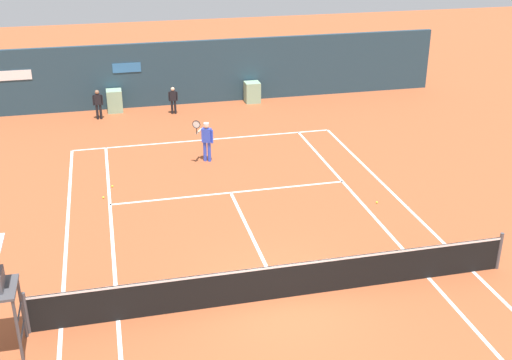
# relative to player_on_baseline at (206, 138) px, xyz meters

# --- Properties ---
(ground_plane) EXTENTS (80.00, 80.00, 0.01)m
(ground_plane) POSITION_rel_player_on_baseline_xyz_m (0.31, -8.81, -0.92)
(ground_plane) COLOR #A8512D
(tennis_net) EXTENTS (12.10, 0.10, 1.07)m
(tennis_net) POSITION_rel_player_on_baseline_xyz_m (0.31, -9.38, -0.41)
(tennis_net) COLOR #4C4C51
(tennis_net) RESTS_ON ground_plane
(sponsor_back_wall) EXTENTS (25.00, 1.02, 3.00)m
(sponsor_back_wall) POSITION_rel_player_on_baseline_xyz_m (0.29, 7.59, 0.52)
(sponsor_back_wall) COLOR #233D4C
(sponsor_back_wall) RESTS_ON ground_plane
(player_on_baseline) EXTENTS (0.79, 0.61, 1.76)m
(player_on_baseline) POSITION_rel_player_on_baseline_xyz_m (0.00, 0.00, 0.00)
(player_on_baseline) COLOR blue
(player_on_baseline) RESTS_ON ground_plane
(ball_kid_right_post) EXTENTS (0.42, 0.19, 1.26)m
(ball_kid_right_post) POSITION_rel_player_on_baseline_xyz_m (-0.52, 6.11, -0.20)
(ball_kid_right_post) COLOR black
(ball_kid_right_post) RESTS_ON ground_plane
(ball_kid_centre_post) EXTENTS (0.45, 0.19, 1.34)m
(ball_kid_centre_post) POSITION_rel_player_on_baseline_xyz_m (-3.86, 6.11, -0.15)
(ball_kid_centre_post) COLOR black
(ball_kid_centre_post) RESTS_ON ground_plane
(tennis_ball_mid_court) EXTENTS (0.07, 0.07, 0.07)m
(tennis_ball_mid_court) POSITION_rel_player_on_baseline_xyz_m (-3.56, -1.59, -0.89)
(tennis_ball_mid_court) COLOR #CCE033
(tennis_ball_mid_court) RESTS_ON ground_plane
(tennis_ball_by_sideline) EXTENTS (0.07, 0.07, 0.07)m
(tennis_ball_by_sideline) POSITION_rel_player_on_baseline_xyz_m (-3.88, -2.44, -0.89)
(tennis_ball_by_sideline) COLOR #CCE033
(tennis_ball_by_sideline) RESTS_ON ground_plane
(tennis_ball_near_service_line) EXTENTS (0.07, 0.07, 0.07)m
(tennis_ball_near_service_line) POSITION_rel_player_on_baseline_xyz_m (4.79, -4.89, -0.89)
(tennis_ball_near_service_line) COLOR #CCE033
(tennis_ball_near_service_line) RESTS_ON ground_plane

